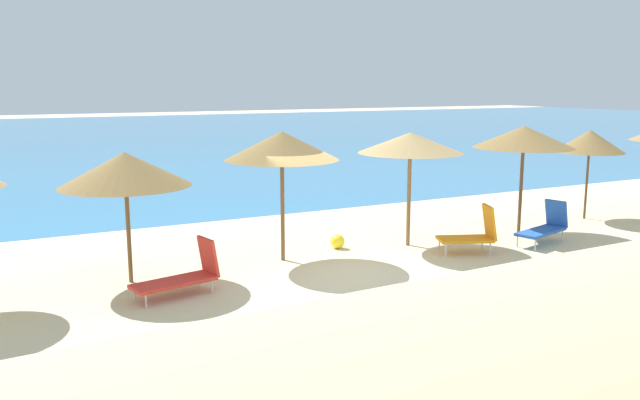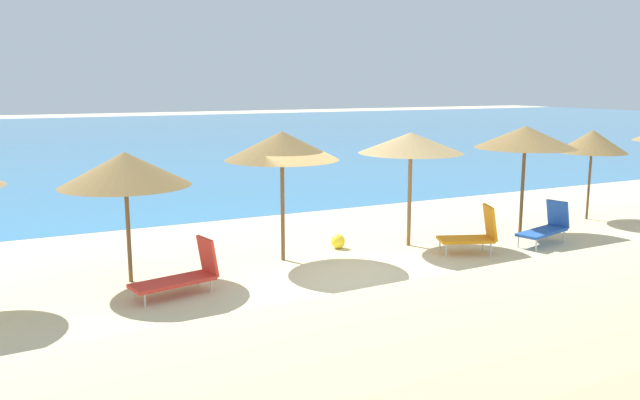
{
  "view_description": "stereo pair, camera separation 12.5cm",
  "coord_description": "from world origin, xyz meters",
  "px_view_note": "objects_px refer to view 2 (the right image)",
  "views": [
    {
      "loc": [
        -6.3,
        -11.67,
        4.0
      ],
      "look_at": [
        0.09,
        0.88,
        1.43
      ],
      "focal_mm": 35.95,
      "sensor_mm": 36.0,
      "label": 1
    },
    {
      "loc": [
        -6.19,
        -11.73,
        4.0
      ],
      "look_at": [
        0.09,
        0.88,
        1.43
      ],
      "focal_mm": 35.95,
      "sensor_mm": 36.0,
      "label": 2
    }
  ],
  "objects_px": {
    "beach_umbrella_3": "(125,169)",
    "beach_umbrella_5": "(411,143)",
    "beach_umbrella_6": "(525,137)",
    "lounge_chair_4": "(183,274)",
    "lounge_chair_2": "(546,227)",
    "lounge_chair_3": "(474,234)",
    "beach_ball": "(338,241)",
    "beach_umbrella_7": "(592,141)",
    "beach_umbrella_4": "(282,146)"
  },
  "relations": [
    {
      "from": "beach_umbrella_3",
      "to": "beach_umbrella_5",
      "type": "height_order",
      "value": "beach_umbrella_5"
    },
    {
      "from": "beach_umbrella_6",
      "to": "lounge_chair_4",
      "type": "relative_size",
      "value": 1.68
    },
    {
      "from": "beach_umbrella_5",
      "to": "lounge_chair_2",
      "type": "xyz_separation_m",
      "value": [
        3.21,
        -1.41,
        -2.14
      ]
    },
    {
      "from": "lounge_chair_3",
      "to": "beach_ball",
      "type": "distance_m",
      "value": 3.27
    },
    {
      "from": "beach_umbrella_6",
      "to": "beach_umbrella_7",
      "type": "distance_m",
      "value": 3.25
    },
    {
      "from": "beach_umbrella_4",
      "to": "beach_ball",
      "type": "height_order",
      "value": "beach_umbrella_4"
    },
    {
      "from": "lounge_chair_4",
      "to": "beach_umbrella_7",
      "type": "bearing_deg",
      "value": -95.2
    },
    {
      "from": "beach_umbrella_4",
      "to": "beach_umbrella_7",
      "type": "height_order",
      "value": "beach_umbrella_4"
    },
    {
      "from": "beach_umbrella_4",
      "to": "lounge_chair_2",
      "type": "distance_m",
      "value": 7.1
    },
    {
      "from": "beach_umbrella_3",
      "to": "beach_umbrella_4",
      "type": "height_order",
      "value": "beach_umbrella_4"
    },
    {
      "from": "beach_umbrella_4",
      "to": "beach_umbrella_5",
      "type": "xyz_separation_m",
      "value": [
        3.35,
        -0.15,
        -0.06
      ]
    },
    {
      "from": "beach_umbrella_6",
      "to": "lounge_chair_2",
      "type": "distance_m",
      "value": 2.44
    },
    {
      "from": "beach_umbrella_4",
      "to": "lounge_chair_4",
      "type": "relative_size",
      "value": 1.71
    },
    {
      "from": "beach_umbrella_3",
      "to": "lounge_chair_4",
      "type": "distance_m",
      "value": 2.43
    },
    {
      "from": "lounge_chair_2",
      "to": "beach_ball",
      "type": "bearing_deg",
      "value": 53.49
    },
    {
      "from": "beach_umbrella_6",
      "to": "lounge_chair_3",
      "type": "relative_size",
      "value": 1.99
    },
    {
      "from": "beach_umbrella_7",
      "to": "beach_ball",
      "type": "bearing_deg",
      "value": 178.2
    },
    {
      "from": "beach_umbrella_6",
      "to": "lounge_chair_4",
      "type": "xyz_separation_m",
      "value": [
        -9.42,
        -0.89,
        -2.22
      ]
    },
    {
      "from": "beach_umbrella_5",
      "to": "beach_ball",
      "type": "relative_size",
      "value": 8.06
    },
    {
      "from": "beach_umbrella_4",
      "to": "lounge_chair_4",
      "type": "distance_m",
      "value": 3.75
    },
    {
      "from": "beach_umbrella_3",
      "to": "beach_umbrella_4",
      "type": "distance_m",
      "value": 3.45
    },
    {
      "from": "beach_umbrella_7",
      "to": "lounge_chair_2",
      "type": "distance_m",
      "value": 4.21
    },
    {
      "from": "beach_umbrella_6",
      "to": "beach_umbrella_7",
      "type": "height_order",
      "value": "beach_umbrella_6"
    },
    {
      "from": "lounge_chair_3",
      "to": "beach_ball",
      "type": "relative_size",
      "value": 4.16
    },
    {
      "from": "beach_umbrella_7",
      "to": "lounge_chair_3",
      "type": "xyz_separation_m",
      "value": [
        -5.64,
        -1.61,
        -1.84
      ]
    },
    {
      "from": "beach_umbrella_7",
      "to": "lounge_chair_2",
      "type": "relative_size",
      "value": 1.52
    },
    {
      "from": "beach_umbrella_3",
      "to": "beach_umbrella_5",
      "type": "distance_m",
      "value": 6.79
    },
    {
      "from": "beach_umbrella_5",
      "to": "beach_ball",
      "type": "distance_m",
      "value": 3.0
    },
    {
      "from": "beach_umbrella_5",
      "to": "lounge_chair_3",
      "type": "bearing_deg",
      "value": -55.02
    },
    {
      "from": "beach_umbrella_4",
      "to": "beach_umbrella_5",
      "type": "bearing_deg",
      "value": -2.63
    },
    {
      "from": "lounge_chair_3",
      "to": "beach_ball",
      "type": "xyz_separation_m",
      "value": [
        -2.67,
        1.87,
        -0.31
      ]
    },
    {
      "from": "beach_umbrella_3",
      "to": "lounge_chair_4",
      "type": "relative_size",
      "value": 1.54
    },
    {
      "from": "beach_umbrella_4",
      "to": "beach_ball",
      "type": "distance_m",
      "value": 2.97
    },
    {
      "from": "beach_ball",
      "to": "beach_umbrella_5",
      "type": "bearing_deg",
      "value": -16.79
    },
    {
      "from": "beach_umbrella_6",
      "to": "beach_umbrella_7",
      "type": "bearing_deg",
      "value": 10.24
    },
    {
      "from": "beach_ball",
      "to": "beach_umbrella_3",
      "type": "bearing_deg",
      "value": -174.72
    },
    {
      "from": "lounge_chair_2",
      "to": "lounge_chair_4",
      "type": "distance_m",
      "value": 9.24
    },
    {
      "from": "beach_umbrella_3",
      "to": "lounge_chair_2",
      "type": "relative_size",
      "value": 1.53
    },
    {
      "from": "beach_umbrella_4",
      "to": "lounge_chair_3",
      "type": "xyz_separation_m",
      "value": [
        4.29,
        -1.5,
        -2.15
      ]
    },
    {
      "from": "beach_umbrella_4",
      "to": "beach_umbrella_6",
      "type": "bearing_deg",
      "value": -3.98
    },
    {
      "from": "beach_umbrella_3",
      "to": "beach_umbrella_7",
      "type": "height_order",
      "value": "beach_umbrella_3"
    },
    {
      "from": "beach_umbrella_6",
      "to": "lounge_chair_2",
      "type": "xyz_separation_m",
      "value": [
        -0.19,
        -1.09,
        -2.18
      ]
    },
    {
      "from": "beach_umbrella_4",
      "to": "beach_umbrella_6",
      "type": "relative_size",
      "value": 1.02
    },
    {
      "from": "lounge_chair_4",
      "to": "lounge_chair_2",
      "type": "bearing_deg",
      "value": -103.09
    },
    {
      "from": "beach_umbrella_3",
      "to": "lounge_chair_4",
      "type": "bearing_deg",
      "value": -58.79
    },
    {
      "from": "lounge_chair_4",
      "to": "lounge_chair_3",
      "type": "bearing_deg",
      "value": -102.97
    },
    {
      "from": "beach_umbrella_3",
      "to": "beach_umbrella_6",
      "type": "relative_size",
      "value": 0.92
    },
    {
      "from": "beach_umbrella_7",
      "to": "lounge_chair_4",
      "type": "xyz_separation_m",
      "value": [
        -12.61,
        -1.47,
        -1.94
      ]
    },
    {
      "from": "beach_umbrella_4",
      "to": "beach_umbrella_7",
      "type": "xyz_separation_m",
      "value": [
        9.93,
        0.11,
        -0.31
      ]
    },
    {
      "from": "beach_umbrella_6",
      "to": "lounge_chair_2",
      "type": "relative_size",
      "value": 1.67
    }
  ]
}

